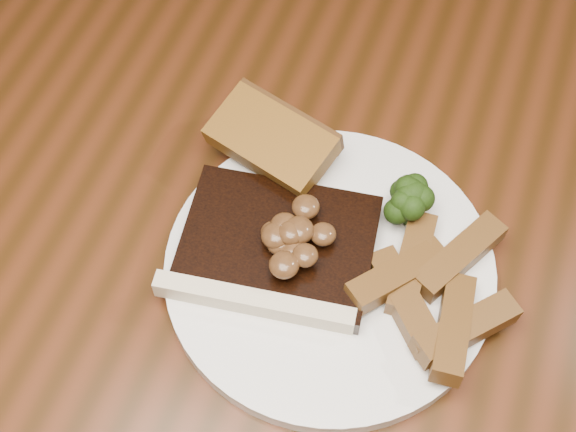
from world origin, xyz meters
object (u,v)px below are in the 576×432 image
at_px(steak, 278,247).
at_px(dining_table, 299,300).
at_px(plate, 329,269).
at_px(potato_wedges, 417,295).
at_px(garlic_bread, 272,154).

bearing_deg(steak, dining_table, 29.17).
distance_m(plate, potato_wedges, 0.08).
height_order(plate, garlic_bread, garlic_bread).
xyz_separation_m(dining_table, potato_wedges, (0.10, -0.02, 0.12)).
distance_m(garlic_bread, potato_wedges, 0.18).
xyz_separation_m(dining_table, steak, (-0.02, -0.01, 0.12)).
bearing_deg(garlic_bread, steak, -50.01).
relative_size(dining_table, steak, 10.29).
relative_size(dining_table, garlic_bread, 15.11).
distance_m(plate, garlic_bread, 0.12).
xyz_separation_m(garlic_bread, potato_wedges, (0.16, -0.09, 0.00)).
bearing_deg(plate, garlic_bread, 135.00).
bearing_deg(potato_wedges, garlic_bread, 150.42).
bearing_deg(plate, potato_wedges, -5.31).
height_order(dining_table, potato_wedges, potato_wedges).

